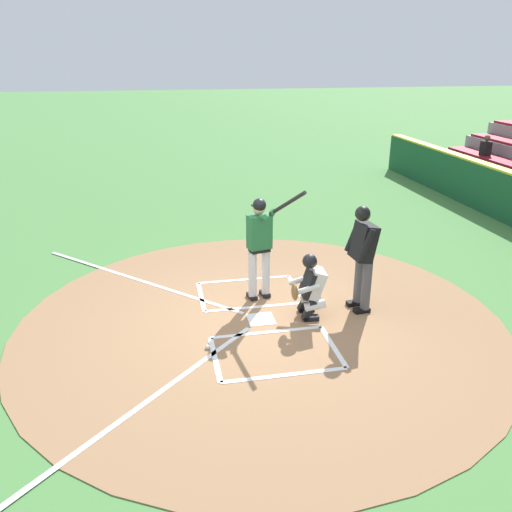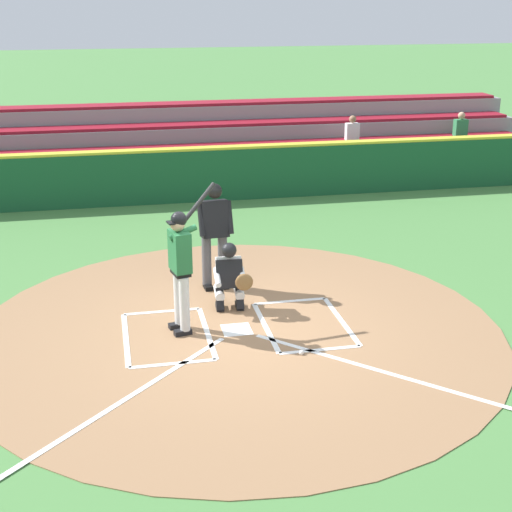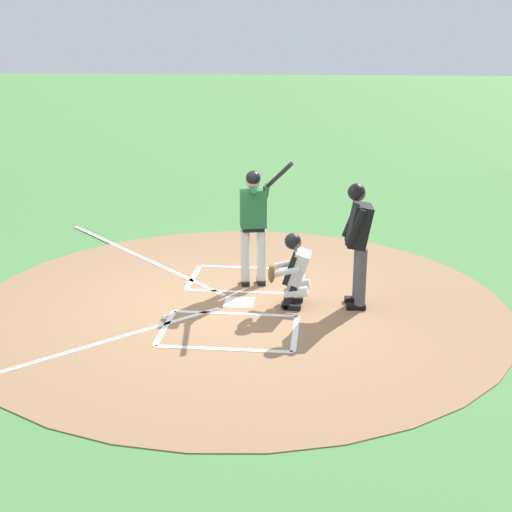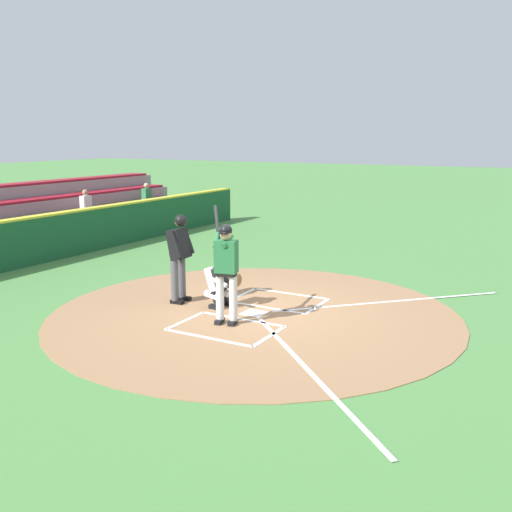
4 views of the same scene
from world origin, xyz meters
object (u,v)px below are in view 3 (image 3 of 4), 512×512
object	(u,v)px
batter	(254,220)
plate_umpire	(358,237)
baseball	(164,318)
catcher	(293,269)

from	to	relation	value
batter	plate_umpire	bearing A→B (deg)	-114.90
plate_umpire	baseball	size ratio (longest dim) A/B	25.20
catcher	plate_umpire	world-z (taller)	plate_umpire
batter	baseball	bearing A→B (deg)	144.02
batter	catcher	bearing A→B (deg)	-141.41
batter	baseball	size ratio (longest dim) A/B	28.76
batter	catcher	xyz separation A→B (m)	(-0.84, -0.67, -0.51)
batter	baseball	xyz separation A→B (m)	(-1.54, 1.12, -1.06)
baseball	catcher	bearing A→B (deg)	-68.50
plate_umpire	baseball	distance (m)	3.02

